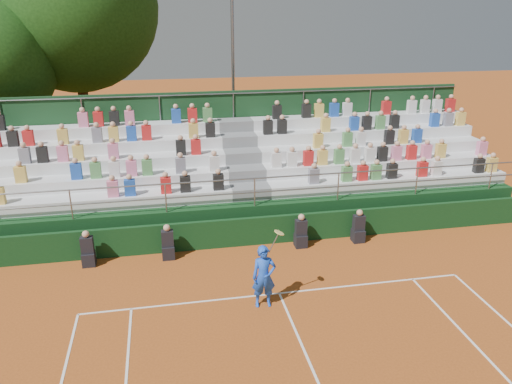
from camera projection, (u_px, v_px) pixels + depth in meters
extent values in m
plane|color=#A74F1B|center=(279.00, 293.00, 14.20)|extent=(90.00, 90.00, 0.00)
cube|color=white|center=(279.00, 293.00, 14.20)|extent=(11.00, 0.06, 0.01)
cube|color=white|center=(312.00, 369.00, 11.25)|extent=(0.06, 6.40, 0.01)
cube|color=black|center=(258.00, 231.00, 16.96)|extent=(20.00, 0.15, 1.00)
cube|color=black|center=(89.00, 259.00, 15.67)|extent=(0.40, 0.40, 0.44)
cube|color=black|center=(87.00, 245.00, 15.50)|extent=(0.38, 0.25, 0.55)
sphere|color=tan|center=(86.00, 234.00, 15.37)|extent=(0.22, 0.22, 0.22)
cube|color=black|center=(168.00, 252.00, 16.11)|extent=(0.40, 0.40, 0.44)
cube|color=black|center=(167.00, 239.00, 15.94)|extent=(0.38, 0.25, 0.55)
sphere|color=tan|center=(167.00, 228.00, 15.81)|extent=(0.22, 0.22, 0.22)
cube|color=black|center=(301.00, 240.00, 16.90)|extent=(0.40, 0.40, 0.44)
cube|color=black|center=(301.00, 228.00, 16.73)|extent=(0.38, 0.25, 0.55)
sphere|color=tan|center=(301.00, 217.00, 16.59)|extent=(0.22, 0.22, 0.22)
cube|color=black|center=(358.00, 235.00, 17.26)|extent=(0.40, 0.40, 0.44)
cube|color=black|center=(359.00, 223.00, 17.09)|extent=(0.38, 0.25, 0.55)
sphere|color=tan|center=(360.00, 213.00, 16.96)|extent=(0.22, 0.22, 0.22)
cube|color=black|center=(243.00, 196.00, 19.78)|extent=(20.00, 5.20, 1.20)
cube|color=silver|center=(96.00, 202.00, 17.00)|extent=(9.30, 0.85, 0.42)
cube|color=silver|center=(389.00, 182.00, 18.90)|extent=(9.30, 0.85, 0.42)
cube|color=slate|center=(250.00, 191.00, 17.95)|extent=(1.40, 0.85, 0.42)
cube|color=silver|center=(97.00, 182.00, 17.64)|extent=(9.30, 0.85, 0.42)
cube|color=silver|center=(380.00, 165.00, 19.53)|extent=(9.30, 0.85, 0.42)
cube|color=slate|center=(246.00, 173.00, 18.59)|extent=(1.40, 0.85, 0.42)
cube|color=silver|center=(98.00, 164.00, 18.27)|extent=(9.30, 0.85, 0.42)
cube|color=silver|center=(372.00, 149.00, 20.17)|extent=(9.30, 0.85, 0.42)
cube|color=slate|center=(242.00, 156.00, 19.22)|extent=(1.40, 0.85, 0.42)
cube|color=silver|center=(99.00, 147.00, 18.91)|extent=(9.30, 0.85, 0.42)
cube|color=silver|center=(365.00, 134.00, 20.80)|extent=(9.30, 0.85, 0.42)
cube|color=slate|center=(239.00, 140.00, 19.85)|extent=(1.40, 0.85, 0.42)
cube|color=silver|center=(100.00, 131.00, 19.54)|extent=(9.30, 0.85, 0.42)
cube|color=silver|center=(358.00, 119.00, 21.44)|extent=(9.30, 0.85, 0.42)
cube|color=slate|center=(235.00, 125.00, 20.49)|extent=(1.40, 0.85, 0.42)
cube|color=#173C1E|center=(234.00, 142.00, 21.28)|extent=(20.00, 0.12, 4.40)
cylinder|color=gray|center=(255.00, 178.00, 16.87)|extent=(20.00, 0.05, 0.05)
cylinder|color=gray|center=(233.00, 93.00, 20.45)|extent=(20.00, 0.05, 0.05)
cube|color=pink|center=(113.00, 189.00, 16.80)|extent=(0.36, 0.24, 0.56)
cube|color=#1E4CB2|center=(130.00, 188.00, 16.90)|extent=(0.36, 0.24, 0.56)
cube|color=red|center=(166.00, 185.00, 17.12)|extent=(0.36, 0.24, 0.56)
cube|color=black|center=(185.00, 184.00, 17.23)|extent=(0.36, 0.24, 0.56)
cube|color=black|center=(218.00, 182.00, 17.44)|extent=(0.36, 0.24, 0.56)
cube|color=gold|center=(21.00, 174.00, 16.90)|extent=(0.36, 0.24, 0.56)
cube|color=#1E4CB2|center=(76.00, 171.00, 17.22)|extent=(0.36, 0.24, 0.56)
cube|color=#4C8C4C|center=(96.00, 170.00, 17.33)|extent=(0.36, 0.24, 0.56)
cube|color=silver|center=(114.00, 169.00, 17.44)|extent=(0.36, 0.24, 0.56)
cube|color=pink|center=(132.00, 168.00, 17.55)|extent=(0.36, 0.24, 0.56)
cube|color=#4C8C4C|center=(147.00, 167.00, 17.64)|extent=(0.36, 0.24, 0.56)
cube|color=slate|center=(181.00, 165.00, 17.85)|extent=(0.36, 0.24, 0.56)
cube|color=silver|center=(214.00, 163.00, 18.07)|extent=(0.36, 0.24, 0.56)
cube|color=slate|center=(25.00, 155.00, 17.53)|extent=(0.36, 0.24, 0.56)
cube|color=black|center=(42.00, 155.00, 17.64)|extent=(0.36, 0.24, 0.56)
cube|color=pink|center=(63.00, 154.00, 17.76)|extent=(0.36, 0.24, 0.56)
cube|color=gold|center=(78.00, 153.00, 17.85)|extent=(0.36, 0.24, 0.56)
cube|color=pink|center=(113.00, 151.00, 18.07)|extent=(0.36, 0.24, 0.56)
cube|color=black|center=(181.00, 148.00, 18.50)|extent=(0.36, 0.24, 0.56)
cube|color=red|center=(196.00, 147.00, 18.60)|extent=(0.36, 0.24, 0.56)
cube|color=black|center=(13.00, 139.00, 18.07)|extent=(0.36, 0.24, 0.56)
cube|color=red|center=(28.00, 138.00, 18.16)|extent=(0.36, 0.24, 0.56)
cube|color=gold|center=(63.00, 136.00, 18.38)|extent=(0.36, 0.24, 0.56)
cube|color=slate|center=(97.00, 135.00, 18.59)|extent=(0.36, 0.24, 0.56)
cube|color=gold|center=(114.00, 134.00, 18.70)|extent=(0.36, 0.24, 0.56)
cube|color=#1E4CB2|center=(131.00, 133.00, 18.81)|extent=(0.36, 0.24, 0.56)
cube|color=red|center=(147.00, 133.00, 18.91)|extent=(0.36, 0.24, 0.56)
cube|color=gold|center=(193.00, 131.00, 19.23)|extent=(0.36, 0.24, 0.56)
cube|color=black|center=(210.00, 130.00, 19.34)|extent=(0.36, 0.24, 0.56)
cube|color=black|center=(0.00, 123.00, 18.60)|extent=(0.36, 0.24, 0.56)
cube|color=pink|center=(83.00, 120.00, 19.13)|extent=(0.36, 0.24, 0.56)
cube|color=red|center=(98.00, 119.00, 19.23)|extent=(0.36, 0.24, 0.56)
cube|color=black|center=(114.00, 118.00, 19.33)|extent=(0.36, 0.24, 0.56)
cube|color=pink|center=(130.00, 118.00, 19.44)|extent=(0.36, 0.24, 0.56)
cube|color=#1E4CB2|center=(176.00, 116.00, 19.75)|extent=(0.36, 0.24, 0.56)
cube|color=red|center=(192.00, 115.00, 19.87)|extent=(0.36, 0.24, 0.56)
cube|color=#4C8C4C|center=(208.00, 115.00, 19.98)|extent=(0.36, 0.24, 0.56)
cube|color=slate|center=(314.00, 176.00, 18.05)|extent=(0.36, 0.24, 0.56)
cube|color=#4C8C4C|center=(347.00, 174.00, 18.28)|extent=(0.36, 0.24, 0.56)
cube|color=red|center=(362.00, 173.00, 18.39)|extent=(0.36, 0.24, 0.56)
cube|color=#4C8C4C|center=(376.00, 172.00, 18.48)|extent=(0.36, 0.24, 0.56)
cube|color=black|center=(392.00, 171.00, 18.59)|extent=(0.36, 0.24, 0.56)
cube|color=red|center=(422.00, 169.00, 18.81)|extent=(0.36, 0.24, 0.56)
cube|color=silver|center=(436.00, 168.00, 18.91)|extent=(0.36, 0.24, 0.56)
cube|color=black|center=(479.00, 165.00, 19.23)|extent=(0.36, 0.24, 0.56)
cube|color=gold|center=(492.00, 165.00, 19.33)|extent=(0.36, 0.24, 0.56)
cube|color=silver|center=(276.00, 160.00, 18.47)|extent=(0.36, 0.24, 0.56)
cube|color=silver|center=(292.00, 159.00, 18.58)|extent=(0.36, 0.24, 0.56)
cube|color=red|center=(308.00, 158.00, 18.69)|extent=(0.36, 0.24, 0.56)
cube|color=gold|center=(322.00, 157.00, 18.79)|extent=(0.36, 0.24, 0.56)
cube|color=#4C8C4C|center=(339.00, 156.00, 18.91)|extent=(0.36, 0.24, 0.56)
cube|color=silver|center=(355.00, 155.00, 19.02)|extent=(0.36, 0.24, 0.56)
cube|color=silver|center=(370.00, 155.00, 19.13)|extent=(0.36, 0.24, 0.56)
cube|color=black|center=(382.00, 154.00, 19.22)|extent=(0.36, 0.24, 0.56)
cube|color=pink|center=(396.00, 153.00, 19.32)|extent=(0.36, 0.24, 0.56)
cube|color=red|center=(411.00, 152.00, 19.43)|extent=(0.36, 0.24, 0.56)
cube|color=pink|center=(426.00, 151.00, 19.55)|extent=(0.36, 0.24, 0.56)
cube|color=gold|center=(441.00, 151.00, 19.65)|extent=(0.36, 0.24, 0.56)
cube|color=pink|center=(482.00, 148.00, 19.97)|extent=(0.36, 0.24, 0.56)
cube|color=gold|center=(318.00, 141.00, 19.44)|extent=(0.36, 0.24, 0.56)
cube|color=#4C8C4C|center=(347.00, 139.00, 19.65)|extent=(0.36, 0.24, 0.56)
cube|color=silver|center=(361.00, 139.00, 19.75)|extent=(0.36, 0.24, 0.56)
cube|color=black|center=(389.00, 137.00, 19.97)|extent=(0.36, 0.24, 0.56)
cube|color=gold|center=(403.00, 136.00, 20.07)|extent=(0.36, 0.24, 0.56)
cube|color=#1E4CB2|center=(417.00, 136.00, 20.18)|extent=(0.36, 0.24, 0.56)
cube|color=black|center=(268.00, 127.00, 19.75)|extent=(0.36, 0.24, 0.56)
cube|color=black|center=(282.00, 127.00, 19.85)|extent=(0.36, 0.24, 0.56)
cube|color=gold|center=(325.00, 125.00, 20.17)|extent=(0.36, 0.24, 0.56)
cube|color=#1E4CB2|center=(354.00, 123.00, 20.39)|extent=(0.36, 0.24, 0.56)
cube|color=black|center=(367.00, 123.00, 20.49)|extent=(0.36, 0.24, 0.56)
cube|color=#4C8C4C|center=(380.00, 122.00, 20.59)|extent=(0.36, 0.24, 0.56)
cube|color=black|center=(394.00, 122.00, 20.70)|extent=(0.36, 0.24, 0.56)
cube|color=#1E4CB2|center=(435.00, 120.00, 21.03)|extent=(0.36, 0.24, 0.56)
cube|color=slate|center=(448.00, 119.00, 21.14)|extent=(0.36, 0.24, 0.56)
cube|color=gold|center=(460.00, 119.00, 21.24)|extent=(0.36, 0.24, 0.56)
cube|color=black|center=(277.00, 112.00, 20.48)|extent=(0.36, 0.24, 0.56)
cube|color=black|center=(306.00, 111.00, 20.70)|extent=(0.36, 0.24, 0.56)
cube|color=gold|center=(319.00, 110.00, 20.80)|extent=(0.36, 0.24, 0.56)
cube|color=#1E4CB2|center=(334.00, 110.00, 20.92)|extent=(0.36, 0.24, 0.56)
cube|color=silver|center=(347.00, 109.00, 21.02)|extent=(0.36, 0.24, 0.56)
cube|color=red|center=(386.00, 108.00, 21.33)|extent=(0.36, 0.24, 0.56)
cube|color=silver|center=(412.00, 107.00, 21.54)|extent=(0.36, 0.24, 0.56)
cube|color=silver|center=(425.00, 106.00, 21.65)|extent=(0.36, 0.24, 0.56)
cube|color=silver|center=(437.00, 106.00, 21.75)|extent=(0.36, 0.24, 0.56)
cube|color=red|center=(450.00, 105.00, 21.87)|extent=(0.36, 0.24, 0.56)
imported|color=blue|center=(264.00, 277.00, 13.34)|extent=(0.66, 0.45, 1.77)
cylinder|color=gray|center=(273.00, 244.00, 13.04)|extent=(0.26, 0.03, 0.51)
cylinder|color=#E5D866|center=(279.00, 233.00, 12.97)|extent=(0.26, 0.28, 0.14)
cylinder|color=#362213|center=(5.00, 146.00, 23.04)|extent=(0.50, 0.50, 3.17)
cylinder|color=#362213|center=(86.00, 120.00, 25.41)|extent=(0.50, 0.50, 4.44)
sphere|color=#14370F|center=(72.00, 7.00, 23.51)|extent=(7.99, 7.99, 7.99)
cylinder|color=gray|center=(233.00, 75.00, 24.95)|extent=(0.16, 0.16, 8.86)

